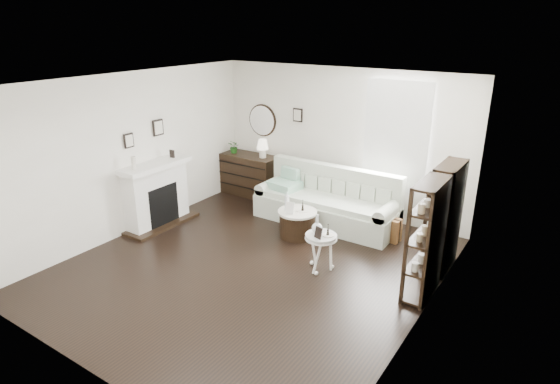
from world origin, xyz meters
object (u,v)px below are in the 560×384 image
Objects in this scene: dresser at (249,174)px; drum_table at (297,223)px; sofa at (327,205)px; pedestal_table at (321,238)px.

dresser is 2.30m from drum_table.
drum_table is at bearing -31.71° from dresser.
sofa is at bearing 80.41° from drum_table.
sofa is 4.56× the size of pedestal_table.
drum_table is 1.23m from pedestal_table.
dresser is at bearing 169.40° from sofa.
dresser reaches higher than drum_table.
pedestal_table is (2.84, -2.00, 0.09)m from dresser.
sofa is 0.83m from drum_table.
sofa is 1.78m from pedestal_table.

